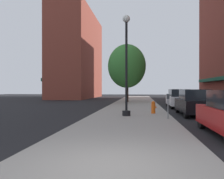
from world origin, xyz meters
TOP-DOWN VIEW (x-y plane):
  - ground_plane at (4.00, 18.00)m, footprint 90.00×90.00m
  - sidewalk_slab at (0.00, 19.00)m, footprint 4.80×50.00m
  - building_far_background at (-11.01, 37.00)m, footprint 6.80×18.00m
  - lamppost at (-0.21, 8.79)m, footprint 0.48×0.48m
  - fire_hydrant at (1.43, 10.27)m, footprint 0.33×0.26m
  - parking_meter_near at (2.05, 7.71)m, footprint 0.14×0.09m
  - tree_near at (-1.04, 23.12)m, footprint 4.58×4.58m
  - car_black at (4.00, 10.49)m, footprint 1.80×4.30m
  - car_white at (4.00, 16.44)m, footprint 1.80×4.30m

SIDE VIEW (x-z plane):
  - ground_plane at x=4.00m, z-range 0.00..0.00m
  - sidewalk_slab at x=0.00m, z-range 0.00..0.12m
  - fire_hydrant at x=1.43m, z-range 0.12..0.91m
  - car_black at x=4.00m, z-range -0.02..1.64m
  - car_white at x=4.00m, z-range -0.02..1.64m
  - parking_meter_near at x=2.05m, z-range 0.29..1.60m
  - lamppost at x=-0.21m, z-range 0.25..6.15m
  - tree_near at x=-1.04m, z-range 0.95..7.91m
  - building_far_background at x=-11.01m, z-range -0.02..15.58m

